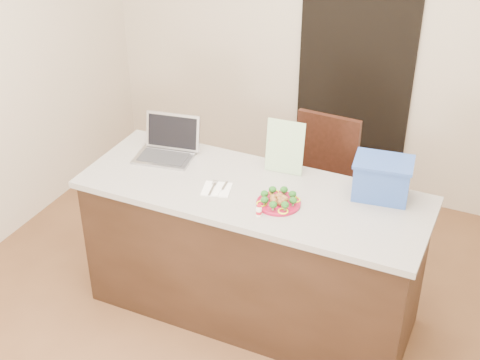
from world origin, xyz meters
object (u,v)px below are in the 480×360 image
at_px(island, 252,252).
at_px(yogurt_bottle, 259,211).
at_px(napkin, 217,189).
at_px(plate, 278,203).
at_px(laptop, 168,145).
at_px(chair, 321,178).
at_px(blue_box, 382,178).

distance_m(island, yogurt_bottle, 0.56).
bearing_deg(napkin, yogurt_bottle, -23.87).
distance_m(napkin, yogurt_bottle, 0.36).
xyz_separation_m(plate, laptop, (-0.85, 0.25, 0.06)).
bearing_deg(yogurt_bottle, laptop, 153.34).
bearing_deg(yogurt_bottle, napkin, 156.13).
bearing_deg(chair, laptop, -138.13).
height_order(island, laptop, laptop).
relative_size(plate, chair, 0.25).
bearing_deg(island, chair, 79.54).
relative_size(plate, yogurt_bottle, 3.63).
bearing_deg(laptop, yogurt_bottle, -36.33).
xyz_separation_m(island, blue_box, (0.69, 0.24, 0.58)).
xyz_separation_m(plate, yogurt_bottle, (-0.06, -0.15, 0.02)).
relative_size(laptop, chair, 0.38).
relative_size(island, chair, 2.03).
bearing_deg(laptop, blue_box, -6.56).
bearing_deg(yogurt_bottle, chair, 89.21).
height_order(napkin, chair, chair).
bearing_deg(plate, blue_box, 33.13).
distance_m(napkin, laptop, 0.53).
relative_size(plate, napkin, 1.56).
height_order(plate, chair, chair).
bearing_deg(chair, island, -98.29).
bearing_deg(island, yogurt_bottle, -59.33).
height_order(plate, blue_box, blue_box).
bearing_deg(yogurt_bottle, plate, 69.34).
bearing_deg(napkin, blue_box, 20.34).
bearing_deg(island, blue_box, 18.93).
height_order(napkin, laptop, laptop).
bearing_deg(laptop, chair, 30.03).
xyz_separation_m(napkin, blue_box, (0.88, 0.33, 0.12)).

